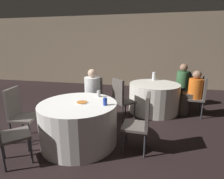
% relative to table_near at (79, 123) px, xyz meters
% --- Properties ---
extents(ground_plane, '(16.00, 16.00, 0.00)m').
position_rel_table_near_xyz_m(ground_plane, '(-0.14, 0.01, -0.36)').
color(ground_plane, black).
extents(wall_back, '(16.00, 0.06, 2.80)m').
position_rel_table_near_xyz_m(wall_back, '(-0.14, 4.54, 1.04)').
color(wall_back, gray).
rests_on(wall_back, ground_plane).
extents(table_near, '(1.32, 1.32, 0.73)m').
position_rel_table_near_xyz_m(table_near, '(0.00, 0.00, 0.00)').
color(table_near, white).
rests_on(table_near, ground_plane).
extents(table_far, '(1.25, 1.25, 0.73)m').
position_rel_table_near_xyz_m(table_far, '(1.29, 1.81, 0.00)').
color(table_far, white).
rests_on(table_far, ground_plane).
extents(chair_near_southwest, '(0.57, 0.57, 0.96)m').
position_rel_table_near_xyz_m(chair_near_southwest, '(-0.76, -0.76, 0.20)').
color(chair_near_southwest, '#59514C').
rests_on(chair_near_southwest, ground_plane).
extents(chair_near_west, '(0.45, 0.45, 0.96)m').
position_rel_table_near_xyz_m(chair_near_west, '(-1.07, -0.14, 0.20)').
color(chair_near_west, '#59514C').
rests_on(chair_near_west, ground_plane).
extents(chair_near_north, '(0.43, 0.43, 0.96)m').
position_rel_table_near_xyz_m(chair_near_north, '(-0.07, 1.08, 0.20)').
color(chair_near_north, '#59514C').
rests_on(chair_near_north, ground_plane).
extents(chair_near_east, '(0.42, 0.41, 0.96)m').
position_rel_table_near_xyz_m(chair_near_east, '(1.08, -0.04, 0.20)').
color(chair_near_east, '#59514C').
rests_on(chair_near_east, ground_plane).
extents(chair_far_northeast, '(0.56, 0.56, 0.96)m').
position_rel_table_near_xyz_m(chair_far_northeast, '(2.13, 2.44, 0.20)').
color(chair_far_northeast, '#59514C').
rests_on(chair_far_northeast, ground_plane).
extents(chair_far_southwest, '(0.57, 0.57, 0.96)m').
position_rel_table_near_xyz_m(chair_far_southwest, '(0.56, 1.06, 0.20)').
color(chair_far_southwest, '#59514C').
rests_on(chair_far_southwest, ground_plane).
extents(chair_far_east, '(0.44, 0.44, 0.96)m').
position_rel_table_near_xyz_m(chair_far_east, '(2.33, 1.70, 0.20)').
color(chair_far_east, '#59514C').
rests_on(chair_far_east, ground_plane).
extents(person_orange_shirt, '(0.50, 0.34, 1.10)m').
position_rel_table_near_xyz_m(person_orange_shirt, '(2.16, 1.72, 0.19)').
color(person_orange_shirt, '#4C4238').
rests_on(person_orange_shirt, ground_plane).
extents(person_white_shirt, '(0.35, 0.51, 1.16)m').
position_rel_table_near_xyz_m(person_white_shirt, '(-0.06, 0.91, 0.23)').
color(person_white_shirt, '#33384C').
rests_on(person_white_shirt, ground_plane).
extents(person_green_jacket, '(0.47, 0.44, 1.18)m').
position_rel_table_near_xyz_m(person_green_jacket, '(1.99, 2.34, 0.23)').
color(person_green_jacket, black).
rests_on(person_green_jacket, ground_plane).
extents(pizza_plate_near, '(0.21, 0.21, 0.02)m').
position_rel_table_near_xyz_m(pizza_plate_near, '(0.06, 0.03, 0.37)').
color(pizza_plate_near, white).
rests_on(pizza_plate_near, table_near).
extents(soda_can_silver, '(0.07, 0.07, 0.12)m').
position_rel_table_near_xyz_m(soda_can_silver, '(0.24, 0.43, 0.42)').
color(soda_can_silver, silver).
rests_on(soda_can_silver, table_near).
extents(soda_can_blue, '(0.07, 0.07, 0.12)m').
position_rel_table_near_xyz_m(soda_can_blue, '(0.48, -0.00, 0.42)').
color(soda_can_blue, '#1E38A5').
rests_on(soda_can_blue, table_near).
extents(bottle_far, '(0.09, 0.09, 0.22)m').
position_rel_table_near_xyz_m(bottle_far, '(1.28, 2.27, 0.47)').
color(bottle_far, white).
rests_on(bottle_far, table_far).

